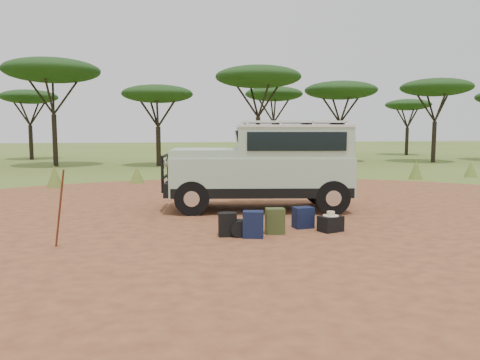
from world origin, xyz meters
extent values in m
plane|color=#4E6F27|center=(0.00, 0.00, 0.00)|extent=(140.00, 140.00, 0.00)
cylinder|color=#9B5C32|center=(0.00, 0.00, 0.00)|extent=(23.00, 23.00, 0.01)
cone|color=#4E6F27|center=(-6.00, 8.30, 0.42)|extent=(0.60, 0.60, 0.85)
cone|color=#4E6F27|center=(-3.00, 9.20, 0.35)|extent=(0.60, 0.60, 0.70)
cone|color=#4E6F27|center=(0.00, 8.80, 0.45)|extent=(0.60, 0.60, 0.90)
cone|color=#4E6F27|center=(3.00, 8.40, 0.40)|extent=(0.60, 0.60, 0.80)
cone|color=#4E6F27|center=(6.00, 9.10, 0.38)|extent=(0.60, 0.60, 0.75)
cone|color=#4E6F27|center=(9.00, 8.50, 0.42)|extent=(0.60, 0.60, 0.85)
cone|color=#4E6F27|center=(12.00, 8.90, 0.35)|extent=(0.60, 0.60, 0.70)
cylinder|color=black|center=(-8.00, 19.00, 1.53)|extent=(0.28, 0.28, 3.06)
ellipsoid|color=black|center=(-8.00, 19.00, 5.58)|extent=(5.50, 5.50, 1.38)
cylinder|color=black|center=(-2.00, 18.20, 1.17)|extent=(0.28, 0.28, 2.34)
ellipsoid|color=black|center=(-2.00, 18.20, 4.26)|extent=(4.20, 4.20, 1.05)
cylinder|color=black|center=(4.00, 17.80, 1.46)|extent=(0.28, 0.28, 2.93)
ellipsoid|color=black|center=(4.00, 17.80, 5.33)|extent=(5.20, 5.20, 1.30)
cylinder|color=black|center=(10.00, 19.50, 1.30)|extent=(0.28, 0.28, 2.61)
ellipsoid|color=black|center=(10.00, 19.50, 4.76)|extent=(4.80, 4.80, 1.20)
cylinder|color=black|center=(16.00, 18.00, 1.35)|extent=(0.28, 0.28, 2.70)
ellipsoid|color=black|center=(16.00, 18.00, 4.92)|extent=(4.60, 4.60, 1.15)
cylinder|color=black|center=(-11.00, 26.00, 1.24)|extent=(0.28, 0.28, 2.48)
ellipsoid|color=black|center=(-11.00, 26.00, 4.51)|extent=(4.00, 4.00, 1.00)
cylinder|color=black|center=(7.00, 25.50, 1.35)|extent=(0.28, 0.28, 2.70)
ellipsoid|color=black|center=(7.00, 25.50, 4.92)|extent=(4.50, 4.50, 1.12)
cylinder|color=black|center=(19.00, 26.50, 1.17)|extent=(0.28, 0.28, 2.34)
ellipsoid|color=black|center=(19.00, 26.50, 4.26)|extent=(3.80, 3.80, 0.95)
cube|color=#A4BEA2|center=(0.50, 2.15, 0.94)|extent=(4.98, 2.66, 1.00)
cube|color=black|center=(0.50, 2.15, 0.57)|extent=(4.90, 2.68, 0.25)
cube|color=#A4BEA2|center=(1.34, 2.02, 1.84)|extent=(3.19, 2.30, 0.79)
cube|color=silver|center=(1.34, 2.02, 2.26)|extent=(3.20, 2.34, 0.06)
cube|color=silver|center=(1.34, 2.02, 2.37)|extent=(2.95, 2.19, 0.05)
cube|color=#A4BEA2|center=(-0.98, 2.38, 1.55)|extent=(2.01, 2.08, 0.21)
cube|color=black|center=(-0.09, 2.25, 1.88)|extent=(0.42, 1.61, 0.55)
cube|color=black|center=(1.19, 1.08, 1.88)|extent=(2.48, 0.43, 0.47)
cube|color=black|center=(1.49, 2.97, 1.88)|extent=(2.48, 0.43, 0.47)
cube|color=black|center=(2.81, 1.79, 1.84)|extent=(0.29, 1.55, 0.43)
cube|color=black|center=(-1.90, 2.53, 0.63)|extent=(0.44, 1.91, 0.36)
cylinder|color=black|center=(-2.03, 2.55, 1.47)|extent=(0.28, 1.36, 0.07)
cylinder|color=black|center=(-2.03, 2.55, 0.92)|extent=(0.28, 1.36, 0.07)
cylinder|color=silver|center=(-2.09, 2.26, 1.26)|extent=(0.11, 0.24, 0.23)
cylinder|color=silver|center=(-2.00, 2.84, 1.26)|extent=(0.11, 0.24, 0.23)
cube|color=silver|center=(-1.99, 2.54, 0.76)|extent=(0.11, 0.44, 0.13)
cylinder|color=black|center=(0.13, 3.14, 1.76)|extent=(0.10, 0.10, 0.87)
cylinder|color=black|center=(-1.40, 1.59, 0.44)|extent=(0.92, 0.43, 0.88)
cylinder|color=black|center=(-1.14, 3.27, 0.44)|extent=(0.92, 0.43, 0.88)
cylinder|color=black|center=(2.14, 1.04, 0.44)|extent=(0.92, 0.43, 0.88)
cylinder|color=black|center=(2.40, 2.72, 0.44)|extent=(0.92, 0.43, 0.88)
cylinder|color=brown|center=(-4.05, -1.28, 0.73)|extent=(0.29, 0.32, 1.47)
cube|color=black|center=(-0.89, -0.90, 0.25)|extent=(0.37, 0.29, 0.49)
cube|color=#121A3A|center=(-0.40, -1.11, 0.27)|extent=(0.47, 0.38, 0.54)
cube|color=#3F4921|center=(0.12, -0.85, 0.27)|extent=(0.42, 0.32, 0.54)
cube|color=#121A3A|center=(0.88, -0.41, 0.23)|extent=(0.46, 0.37, 0.47)
cube|color=black|center=(1.35, -0.86, 0.17)|extent=(0.57, 0.49, 0.34)
cylinder|color=black|center=(-0.65, -0.96, 0.17)|extent=(0.39, 0.39, 0.34)
cylinder|color=beige|center=(1.35, -0.86, 0.35)|extent=(0.34, 0.34, 0.01)
cylinder|color=beige|center=(1.35, -0.86, 0.40)|extent=(0.17, 0.17, 0.09)
camera|label=1|loc=(-2.36, -10.15, 2.17)|focal=35.00mm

